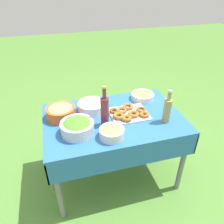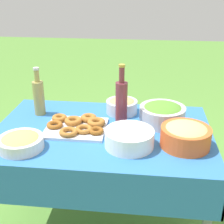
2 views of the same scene
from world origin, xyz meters
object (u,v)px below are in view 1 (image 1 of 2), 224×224
object	(u,v)px
bread_bowl	(112,132)
fruit_bowl	(143,96)
plate_stack	(92,107)
olive_oil_bottle	(167,110)
salad_bowl	(77,127)
pasta_bowl	(61,111)
wine_bottle	(105,111)
donut_platter	(129,113)

from	to	relation	value
bread_bowl	fruit_bowl	world-z (taller)	bread_bowl
plate_stack	fruit_bowl	world-z (taller)	plate_stack
bread_bowl	fruit_bowl	xyz separation A→B (m)	(0.50, 0.54, -0.01)
plate_stack	bread_bowl	xyz separation A→B (m)	(0.08, -0.45, 0.01)
olive_oil_bottle	fruit_bowl	bearing A→B (deg)	95.60
salad_bowl	bread_bowl	distance (m)	0.30
pasta_bowl	plate_stack	xyz separation A→B (m)	(0.30, 0.04, -0.02)
wine_bottle	bread_bowl	bearing A→B (deg)	-86.16
pasta_bowl	bread_bowl	world-z (taller)	pasta_bowl
salad_bowl	pasta_bowl	world-z (taller)	same
salad_bowl	olive_oil_bottle	xyz separation A→B (m)	(0.82, -0.05, 0.06)
plate_stack	bread_bowl	distance (m)	0.46
salad_bowl	plate_stack	xyz separation A→B (m)	(0.19, 0.32, -0.02)
donut_platter	bread_bowl	xyz separation A→B (m)	(-0.25, -0.28, 0.03)
donut_platter	bread_bowl	distance (m)	0.37
pasta_bowl	olive_oil_bottle	size ratio (longest dim) A/B	0.84
salad_bowl	olive_oil_bottle	size ratio (longest dim) A/B	0.89
donut_platter	plate_stack	size ratio (longest dim) A/B	1.46
pasta_bowl	wine_bottle	size ratio (longest dim) A/B	0.70
pasta_bowl	plate_stack	bearing A→B (deg)	6.95
salad_bowl	bread_bowl	size ratio (longest dim) A/B	1.36
wine_bottle	fruit_bowl	xyz separation A→B (m)	(0.51, 0.36, -0.11)
salad_bowl	fruit_bowl	distance (m)	0.87
pasta_bowl	olive_oil_bottle	world-z (taller)	olive_oil_bottle
pasta_bowl	donut_platter	xyz separation A→B (m)	(0.63, -0.14, -0.05)
donut_platter	fruit_bowl	size ratio (longest dim) A/B	1.62
salad_bowl	pasta_bowl	xyz separation A→B (m)	(-0.12, 0.28, 0.00)
wine_bottle	bread_bowl	size ratio (longest dim) A/B	1.83
fruit_bowl	plate_stack	bearing A→B (deg)	-171.06
wine_bottle	fruit_bowl	world-z (taller)	wine_bottle
pasta_bowl	wine_bottle	xyz separation A→B (m)	(0.37, -0.23, 0.09)
wine_bottle	donut_platter	bearing A→B (deg)	19.54
pasta_bowl	bread_bowl	bearing A→B (deg)	-47.14
donut_platter	fruit_bowl	world-z (taller)	fruit_bowl
salad_bowl	donut_platter	size ratio (longest dim) A/B	0.73
bread_bowl	plate_stack	bearing A→B (deg)	100.07
olive_oil_bottle	bread_bowl	bearing A→B (deg)	-170.88
olive_oil_bottle	wine_bottle	distance (m)	0.57
plate_stack	bread_bowl	world-z (taller)	bread_bowl
wine_bottle	plate_stack	bearing A→B (deg)	104.29
olive_oil_bottle	donut_platter	bearing A→B (deg)	147.44
pasta_bowl	fruit_bowl	size ratio (longest dim) A/B	1.11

